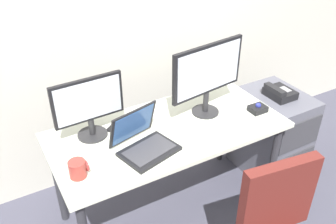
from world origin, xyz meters
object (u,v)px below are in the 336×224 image
file_cabinet (271,133)px  coffee_mug (78,169)px  cell_phone (119,130)px  monitor_main (208,73)px  monitor_side (89,105)px  laptop (143,141)px  desk_phone (280,93)px  keyboard (219,127)px  trackball_mouse (258,108)px

file_cabinet → coffee_mug: (-1.55, -0.16, 0.42)m
file_cabinet → cell_phone: (-1.22, 0.11, 0.38)m
monitor_main → monitor_side: 0.75m
monitor_main → file_cabinet: bearing=-2.6°
monitor_side → cell_phone: monitor_side is taller
laptop → coffee_mug: (-0.39, -0.04, -0.01)m
desk_phone → laptop: size_ratio=0.54×
desk_phone → keyboard: 0.68m
laptop → coffee_mug: size_ratio=3.70×
keyboard → trackball_mouse: trackball_mouse is taller
monitor_main → laptop: (-0.53, -0.15, -0.23)m
trackball_mouse → coffee_mug: bearing=-178.6°
keyboard → cell_phone: (-0.55, 0.29, -0.01)m
file_cabinet → coffee_mug: 1.62m
monitor_main → monitor_side: (-0.74, 0.12, -0.07)m
monitor_main → trackball_mouse: size_ratio=4.96×
coffee_mug → monitor_main: bearing=11.6°
monitor_main → cell_phone: 0.66m
file_cabinet → monitor_side: 1.50m
cell_phone → laptop: bearing=-113.9°
coffee_mug → cell_phone: bearing=39.1°
coffee_mug → trackball_mouse: bearing=1.4°
file_cabinet → desk_phone: 0.37m
coffee_mug → cell_phone: size_ratio=0.71×
file_cabinet → trackball_mouse: size_ratio=6.12×
monitor_side → file_cabinet: bearing=-6.2°
trackball_mouse → cell_phone: 0.93m
desk_phone → trackball_mouse: size_ratio=1.82×
monitor_main → coffee_mug: 0.97m
laptop → trackball_mouse: 0.84m
desk_phone → laptop: 1.16m
monitor_side → trackball_mouse: size_ratio=3.83×
desk_phone → laptop: bearing=-174.9°
trackball_mouse → coffee_mug: (-1.23, -0.03, 0.02)m
trackball_mouse → file_cabinet: bearing=22.2°
cell_phone → desk_phone: bearing=-43.2°
monitor_side → monitor_main: bearing=-9.2°
monitor_main → keyboard: (-0.04, -0.20, -0.27)m
keyboard → trackball_mouse: size_ratio=3.82×
monitor_main → desk_phone: bearing=-4.2°
desk_phone → cell_phone: desk_phone is taller
file_cabinet → keyboard: keyboard is taller
file_cabinet → laptop: laptop is taller
coffee_mug → cell_phone: (0.34, 0.27, -0.04)m
cell_phone → keyboard: bearing=-64.9°
cell_phone → file_cabinet: bearing=-42.4°
laptop → cell_phone: (-0.05, 0.23, -0.05)m
desk_phone → monitor_side: 1.39m
desk_phone → keyboard: desk_phone is taller
monitor_main → trackball_mouse: (0.31, -0.16, -0.26)m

